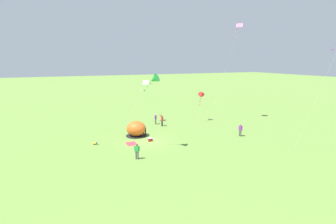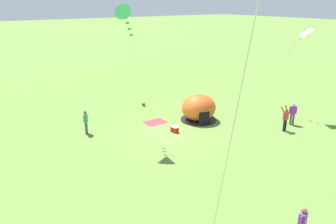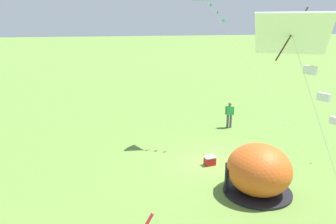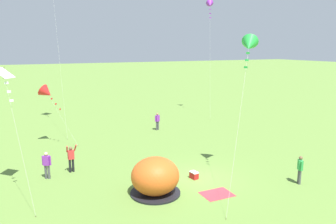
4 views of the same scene
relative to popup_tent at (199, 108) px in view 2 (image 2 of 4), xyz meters
The scene contains 11 objects.
ground_plane 3.52m from the popup_tent, 13.92° to the left, with size 300.00×300.00×0.00m, color olive.
popup_tent is the anchor object (origin of this frame).
picnic_blanket 3.58m from the popup_tent, 26.91° to the right, with size 1.70×1.30×0.01m, color #CC333D.
cooler_box 3.26m from the popup_tent, 17.18° to the left, with size 0.44×0.58×0.44m.
toddler_crawling 6.04m from the popup_tent, 74.34° to the right, with size 0.38×0.55×0.32m.
person_near_tent 8.68m from the popup_tent, 16.41° to the right, with size 0.40×0.51×1.72m.
person_strolling 14.26m from the popup_tent, 65.84° to the left, with size 0.57×0.34×1.72m.
person_arms_raised 6.46m from the popup_tent, 124.56° to the left, with size 0.68×0.51×1.89m.
person_center_field 7.12m from the popup_tent, 137.12° to the left, with size 0.51×0.41×1.72m.
kite_green 9.56m from the popup_tent, ahead, with size 5.22×5.13×8.84m.
kite_white 9.66m from the popup_tent, 152.22° to the left, with size 1.45×4.37×7.05m.
Camera 2 is at (12.70, 17.77, 9.05)m, focal length 35.00 mm.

